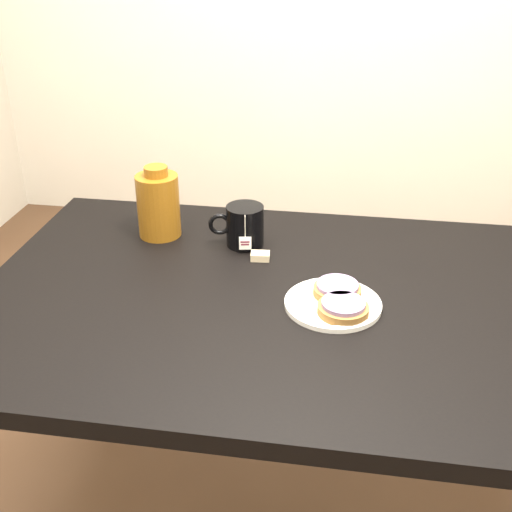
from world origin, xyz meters
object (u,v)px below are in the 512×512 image
(bagel_package, at_px, (158,204))
(bagel_front, at_px, (343,308))
(teabag_pouch, at_px, (260,256))
(mug, at_px, (244,226))
(plate, at_px, (333,303))
(table, at_px, (292,327))
(bagel_back, at_px, (337,289))

(bagel_package, bearing_deg, bagel_front, -33.54)
(teabag_pouch, bearing_deg, mug, 125.65)
(plate, relative_size, bagel_front, 1.83)
(mug, xyz_separation_m, teabag_pouch, (0.05, -0.07, -0.04))
(bagel_front, distance_m, bagel_package, 0.59)
(teabag_pouch, height_order, bagel_package, bagel_package)
(table, xyz_separation_m, bagel_front, (0.11, -0.07, 0.11))
(mug, distance_m, teabag_pouch, 0.10)
(bagel_back, bearing_deg, teabag_pouch, 141.36)
(plate, bearing_deg, teabag_pouch, 134.94)
(table, distance_m, bagel_front, 0.17)
(table, height_order, bagel_package, bagel_package)
(plate, relative_size, mug, 1.41)
(table, relative_size, plate, 6.79)
(table, distance_m, mug, 0.30)
(plate, relative_size, teabag_pouch, 4.58)
(plate, height_order, mug, mug)
(plate, xyz_separation_m, bagel_front, (0.02, -0.04, 0.02))
(bagel_front, bearing_deg, bagel_package, 146.46)
(table, xyz_separation_m, mug, (-0.15, 0.23, 0.14))
(table, height_order, bagel_front, bagel_front)
(table, relative_size, mug, 9.60)
(table, xyz_separation_m, teabag_pouch, (-0.10, 0.15, 0.09))
(table, xyz_separation_m, bagel_package, (-0.37, 0.25, 0.17))
(table, height_order, bagel_back, bagel_back)
(bagel_front, distance_m, mug, 0.40)
(bagel_back, xyz_separation_m, mug, (-0.24, 0.23, 0.03))
(table, distance_m, bagel_package, 0.48)
(plate, xyz_separation_m, teabag_pouch, (-0.18, 0.19, 0.00))
(table, bearing_deg, plate, -19.50)
(bagel_back, xyz_separation_m, bagel_package, (-0.47, 0.25, 0.06))
(plate, height_order, bagel_front, bagel_front)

